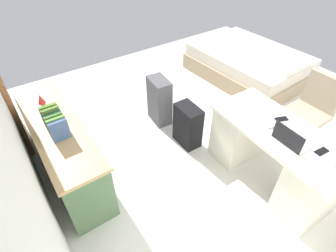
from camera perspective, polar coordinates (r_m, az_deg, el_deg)
ground_plane at (r=3.82m, az=11.37°, el=-1.08°), size 5.72×5.72×0.00m
desk at (r=3.11m, az=21.42°, el=-5.75°), size 1.47×0.72×0.74m
office_chair at (r=3.77m, az=27.55°, el=1.96°), size 0.52×0.52×0.94m
credenza at (r=3.22m, az=-21.50°, el=-4.34°), size 1.80×0.48×0.73m
bed at (r=5.07m, az=16.79°, el=12.51°), size 1.97×1.49×0.58m
suitcase_black at (r=3.42m, az=4.21°, el=0.11°), size 0.37×0.23×0.57m
suitcase_spare_grey at (r=3.74m, az=-1.84°, el=5.38°), size 0.38×0.26×0.67m
laptop at (r=2.73m, az=24.59°, el=-2.69°), size 0.32×0.23×0.21m
computer_mouse at (r=2.88m, az=21.00°, el=0.07°), size 0.06×0.10×0.03m
cell_phone_near_laptop at (r=2.81m, az=29.89°, el=-4.70°), size 0.08×0.14×0.01m
cell_phone_by_mouse at (r=3.02m, az=22.99°, el=1.39°), size 0.11×0.15×0.01m
book_row at (r=2.82m, az=-23.00°, el=0.84°), size 0.35×0.17×0.24m
figurine_small at (r=3.31m, az=-25.50°, el=5.22°), size 0.08×0.08×0.11m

